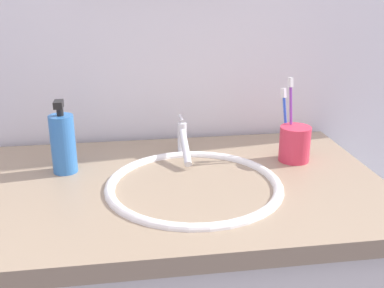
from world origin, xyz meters
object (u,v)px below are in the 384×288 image
at_px(toothbrush_cup, 295,144).
at_px(faucet, 183,141).
at_px(toothbrush_blue, 285,117).
at_px(soap_dispenser, 63,143).
at_px(toothbrush_purple, 291,113).

bearing_deg(toothbrush_cup, faucet, 166.60).
distance_m(faucet, toothbrush_blue, 0.27).
bearing_deg(toothbrush_cup, soap_dispenser, 178.92).
distance_m(toothbrush_cup, soap_dispenser, 0.57).
bearing_deg(toothbrush_cup, toothbrush_blue, 111.48).
distance_m(toothbrush_blue, soap_dispenser, 0.55).
height_order(toothbrush_blue, toothbrush_purple, toothbrush_purple).
relative_size(toothbrush_purple, soap_dispenser, 1.13).
bearing_deg(toothbrush_cup, toothbrush_purple, 101.93).
relative_size(faucet, toothbrush_blue, 0.93).
xyz_separation_m(toothbrush_blue, toothbrush_purple, (0.01, -0.01, 0.02)).
relative_size(toothbrush_cup, toothbrush_blue, 0.52).
bearing_deg(toothbrush_purple, soap_dispenser, -178.29).
height_order(faucet, toothbrush_purple, toothbrush_purple).
relative_size(faucet, soap_dispenser, 0.90).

